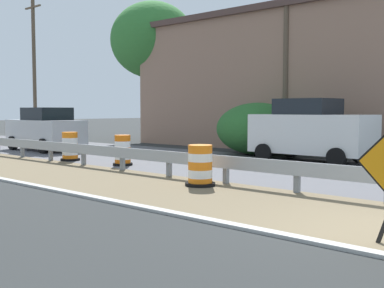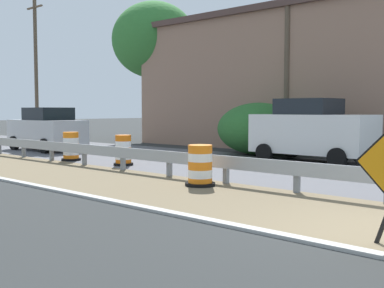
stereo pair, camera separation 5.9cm
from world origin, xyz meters
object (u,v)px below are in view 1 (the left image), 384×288
Objects in this scene: traffic_barrel_nearest at (200,168)px; traffic_barrel_close at (123,152)px; utility_pole_near at (286,42)px; traffic_barrel_mid at (70,148)px; car_trailing_near_lane at (311,130)px; utility_pole_mid at (34,67)px; car_lead_far_lane at (46,129)px.

traffic_barrel_close is at bearing 71.86° from traffic_barrel_nearest.
utility_pole_near reaches higher than traffic_barrel_close.
traffic_barrel_mid is 8.74m from car_trailing_near_lane.
car_lead_far_lane is at bearing -118.01° from utility_pole_mid.
utility_pole_mid is (6.99, 14.33, 4.26)m from traffic_barrel_mid.
car_lead_far_lane is 0.46× the size of utility_pole_mid.
car_trailing_near_lane reaches higher than car_lead_far_lane.
utility_pole_near reaches higher than traffic_barrel_mid.
traffic_barrel_close is 6.67m from car_trailing_near_lane.
utility_pole_near is at bearing -11.05° from traffic_barrel_close.
traffic_barrel_nearest is 23.59m from utility_pole_mid.
traffic_barrel_mid is at bearing -140.95° from car_trailing_near_lane.
utility_pole_near is 1.01× the size of utility_pole_mid.
car_lead_far_lane is 11.43m from utility_pole_near.
utility_pole_mid is (5.20, 9.77, 3.76)m from car_lead_far_lane.
traffic_barrel_nearest is 6.74m from car_trailing_near_lane.
car_lead_far_lane is at bearing 75.61° from traffic_barrel_nearest.
traffic_barrel_mid is 0.11× the size of utility_pole_near.
traffic_barrel_nearest is 0.24× the size of car_trailing_near_lane.
utility_pole_mid is (6.70, 16.94, 4.28)m from traffic_barrel_close.
traffic_barrel_close is 0.11× the size of utility_pole_mid.
traffic_barrel_close is at bearing -111.58° from utility_pole_mid.
car_lead_far_lane is at bearing 78.17° from traffic_barrel_close.
traffic_barrel_nearest is at bearing -84.91° from car_trailing_near_lane.
utility_pole_near is at bearing -26.89° from traffic_barrel_mid.
traffic_barrel_nearest is 4.99m from traffic_barrel_close.
car_trailing_near_lane is at bearing 4.57° from traffic_barrel_nearest.
utility_pole_mid is at bearing 69.16° from traffic_barrel_nearest.
traffic_barrel_nearest is at bearing -99.73° from traffic_barrel_mid.
car_trailing_near_lane is (5.13, -4.21, 0.67)m from traffic_barrel_close.
car_trailing_near_lane is 5.28m from utility_pole_near.
utility_pole_near is at bearing -142.66° from car_lead_far_lane.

